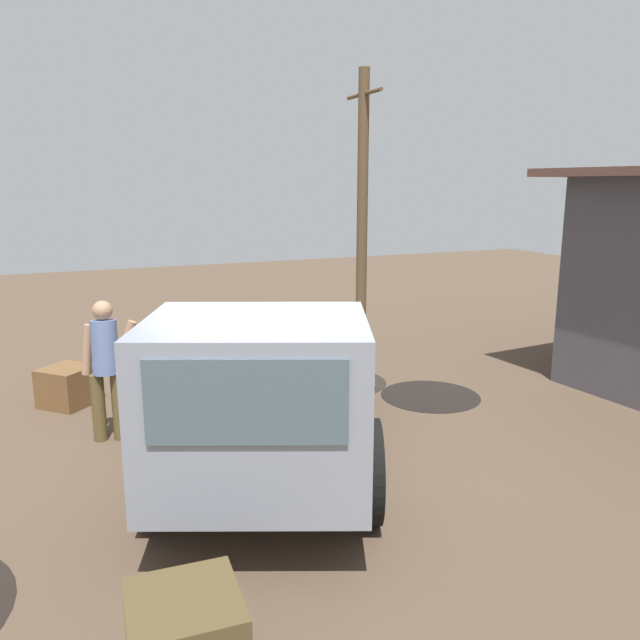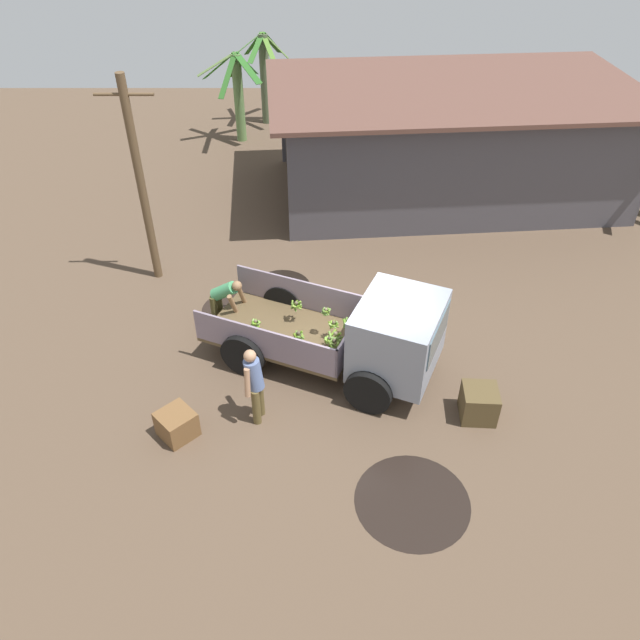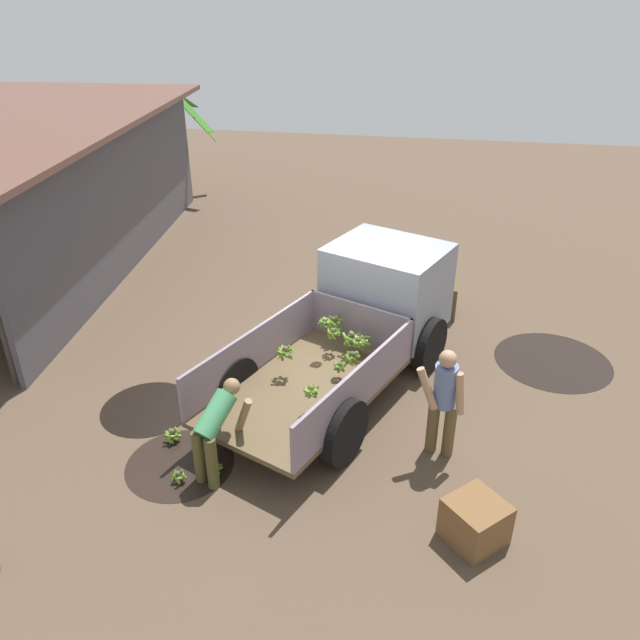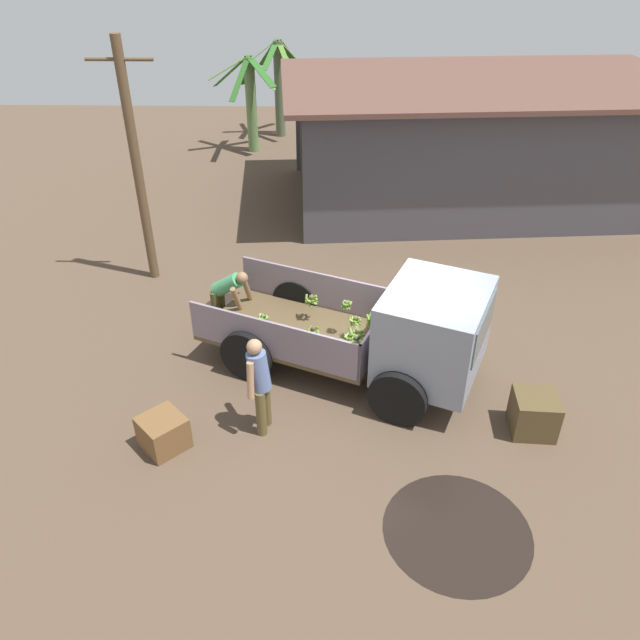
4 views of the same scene
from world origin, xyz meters
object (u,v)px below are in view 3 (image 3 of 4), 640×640
object	(u,v)px
banana_bunch_on_ground_2	(215,468)
wooden_crate_0	(475,521)
banana_bunch_on_ground_1	(178,476)
wooden_crate_1	(440,298)
person_foreground_visitor	(444,398)
person_worker_loading	(215,426)
person_bystander_near_shed	(25,322)
cargo_truck	(371,308)
banana_bunch_on_ground_0	(172,435)

from	to	relation	value
banana_bunch_on_ground_2	wooden_crate_0	world-z (taller)	wooden_crate_0
banana_bunch_on_ground_1	wooden_crate_1	xyz separation A→B (m)	(5.45, -3.30, 0.23)
banana_bunch_on_ground_1	wooden_crate_0	bearing A→B (deg)	-94.15
person_foreground_visitor	person_worker_loading	world-z (taller)	person_foreground_visitor
person_worker_loading	wooden_crate_0	distance (m)	3.39
person_bystander_near_shed	wooden_crate_1	world-z (taller)	person_bystander_near_shed
person_worker_loading	wooden_crate_1	distance (m)	5.93
person_worker_loading	person_foreground_visitor	bearing A→B (deg)	-48.85
cargo_truck	person_bystander_near_shed	xyz separation A→B (m)	(-1.23, 5.58, -0.15)
person_worker_loading	banana_bunch_on_ground_2	world-z (taller)	person_worker_loading
person_bystander_near_shed	banana_bunch_on_ground_1	xyz separation A→B (m)	(-2.20, -3.44, -0.78)
cargo_truck	person_foreground_visitor	bearing A→B (deg)	-128.34
banana_bunch_on_ground_0	banana_bunch_on_ground_2	xyz separation A→B (m)	(-0.53, -0.81, -0.02)
banana_bunch_on_ground_2	wooden_crate_0	distance (m)	3.41
banana_bunch_on_ground_2	wooden_crate_1	world-z (taller)	wooden_crate_1
wooden_crate_0	banana_bunch_on_ground_2	bearing A→B (deg)	81.28
wooden_crate_1	person_bystander_near_shed	bearing A→B (deg)	115.77
banana_bunch_on_ground_0	wooden_crate_0	xyz separation A→B (m)	(-1.05, -4.18, 0.16)
person_foreground_visitor	wooden_crate_0	size ratio (longest dim) A/B	2.74
person_bystander_near_shed	wooden_crate_0	bearing A→B (deg)	-169.94
person_foreground_visitor	wooden_crate_0	bearing A→B (deg)	29.04
person_bystander_near_shed	banana_bunch_on_ground_2	bearing A→B (deg)	-177.92
person_bystander_near_shed	banana_bunch_on_ground_2	xyz separation A→B (m)	(-1.95, -3.86, -0.79)
banana_bunch_on_ground_2	wooden_crate_1	xyz separation A→B (m)	(5.21, -2.89, 0.24)
person_bystander_near_shed	banana_bunch_on_ground_2	distance (m)	4.40
cargo_truck	person_worker_loading	size ratio (longest dim) A/B	3.97
banana_bunch_on_ground_1	banana_bunch_on_ground_2	size ratio (longest dim) A/B	1.15
person_foreground_visitor	person_bystander_near_shed	distance (m)	6.87
person_foreground_visitor	banana_bunch_on_ground_0	xyz separation A→B (m)	(-0.41, 3.75, -0.83)
banana_bunch_on_ground_0	banana_bunch_on_ground_2	distance (m)	0.97
wooden_crate_0	banana_bunch_on_ground_1	bearing A→B (deg)	85.85
cargo_truck	banana_bunch_on_ground_0	bearing A→B (deg)	159.41
banana_bunch_on_ground_0	banana_bunch_on_ground_2	world-z (taller)	banana_bunch_on_ground_0
banana_bunch_on_ground_2	wooden_crate_0	xyz separation A→B (m)	(-0.52, -3.37, 0.18)
cargo_truck	wooden_crate_0	xyz separation A→B (m)	(-3.70, -1.65, -0.77)
cargo_truck	person_bystander_near_shed	distance (m)	5.71
person_worker_loading	wooden_crate_1	bearing A→B (deg)	-5.15
wooden_crate_0	person_bystander_near_shed	bearing A→B (deg)	71.13
person_bystander_near_shed	banana_bunch_on_ground_0	distance (m)	3.45
banana_bunch_on_ground_2	person_bystander_near_shed	bearing A→B (deg)	63.15
person_foreground_visitor	wooden_crate_0	xyz separation A→B (m)	(-1.46, -0.43, -0.67)
banana_bunch_on_ground_1	banana_bunch_on_ground_2	distance (m)	0.48
person_worker_loading	banana_bunch_on_ground_2	bearing A→B (deg)	132.25
wooden_crate_1	banana_bunch_on_ground_1	bearing A→B (deg)	148.79
person_foreground_visitor	wooden_crate_1	distance (m)	4.31
person_foreground_visitor	banana_bunch_on_ground_2	world-z (taller)	person_foreground_visitor
person_foreground_visitor	banana_bunch_on_ground_1	xyz separation A→B (m)	(-1.18, 3.35, -0.84)
person_worker_loading	person_bystander_near_shed	bearing A→B (deg)	87.15
person_bystander_near_shed	banana_bunch_on_ground_2	world-z (taller)	person_bystander_near_shed
banana_bunch_on_ground_2	wooden_crate_1	distance (m)	5.96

